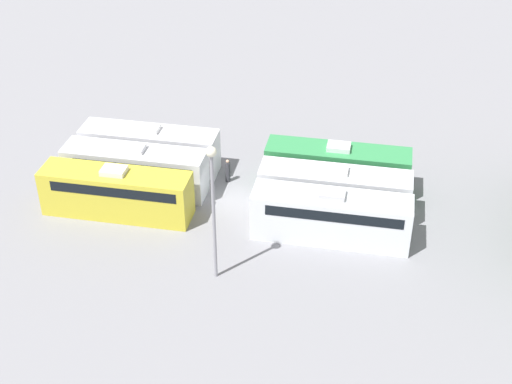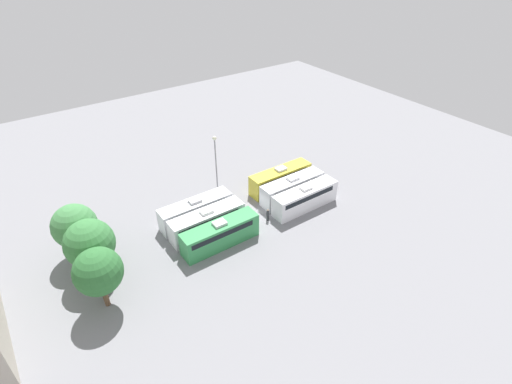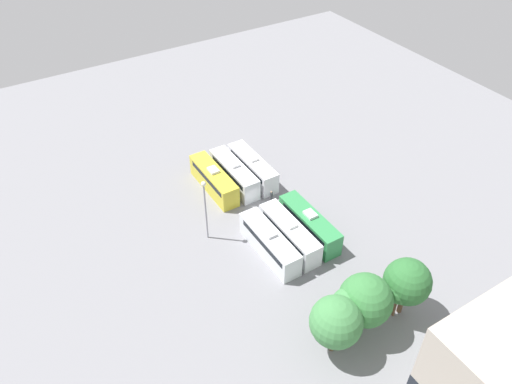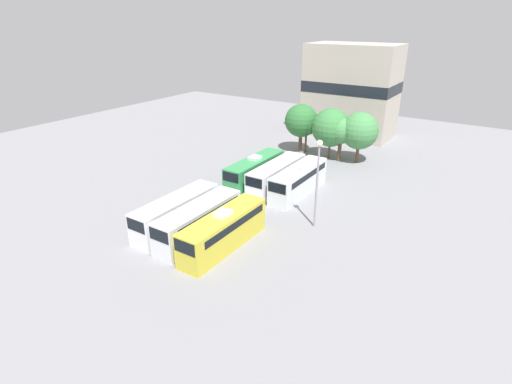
% 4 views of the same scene
% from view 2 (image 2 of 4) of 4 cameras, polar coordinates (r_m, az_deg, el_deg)
% --- Properties ---
extents(ground_plane, '(108.53, 108.53, 0.00)m').
position_cam_2_polar(ground_plane, '(55.54, -0.54, -3.15)').
color(ground_plane, gray).
extents(bus_0, '(2.50, 10.08, 3.55)m').
position_cam_2_polar(bus_0, '(56.14, 7.00, -0.77)').
color(bus_0, white).
rests_on(bus_0, ground_plane).
extents(bus_1, '(2.50, 10.08, 3.55)m').
position_cam_2_polar(bus_1, '(58.01, 5.18, 0.61)').
color(bus_1, silver).
rests_on(bus_1, ground_plane).
extents(bus_2, '(2.50, 10.08, 3.55)m').
position_cam_2_polar(bus_2, '(60.13, 3.49, 2.00)').
color(bus_2, gold).
rests_on(bus_2, ground_plane).
extents(bus_3, '(2.50, 10.08, 3.55)m').
position_cam_2_polar(bus_3, '(49.64, -5.16, -5.95)').
color(bus_3, '#338C4C').
rests_on(bus_3, ground_plane).
extents(bus_4, '(2.50, 10.08, 3.55)m').
position_cam_2_polar(bus_4, '(51.73, -7.02, -4.19)').
color(bus_4, silver).
rests_on(bus_4, ground_plane).
extents(bus_5, '(2.50, 10.08, 3.55)m').
position_cam_2_polar(bus_5, '(53.81, -8.61, -2.64)').
color(bus_5, silver).
rests_on(bus_5, ground_plane).
extents(worker_person, '(0.36, 0.36, 1.80)m').
position_cam_2_polar(worker_person, '(53.93, 1.69, -3.33)').
color(worker_person, '#333338').
rests_on(worker_person, ground_plane).
extents(light_pole, '(0.60, 0.60, 8.89)m').
position_cam_2_polar(light_pole, '(57.87, -5.81, 5.29)').
color(light_pole, gray).
rests_on(light_pole, ground_plane).
extents(tree_0, '(4.96, 4.96, 7.32)m').
position_cam_2_polar(tree_0, '(43.26, -21.63, -10.54)').
color(tree_0, brown).
rests_on(tree_0, ground_plane).
extents(tree_1, '(3.44, 3.44, 6.22)m').
position_cam_2_polar(tree_1, '(44.17, -21.92, -10.15)').
color(tree_1, brown).
rests_on(tree_1, ground_plane).
extents(tree_2, '(5.50, 5.50, 7.35)m').
position_cam_2_polar(tree_2, '(47.34, -22.69, -6.80)').
color(tree_2, brown).
rests_on(tree_2, ground_plane).
extents(tree_3, '(3.73, 3.73, 6.35)m').
position_cam_2_polar(tree_3, '(48.83, -22.81, -5.70)').
color(tree_3, brown).
rests_on(tree_3, ground_plane).
extents(tree_4, '(5.19, 5.19, 7.21)m').
position_cam_2_polar(tree_4, '(50.58, -24.49, -4.43)').
color(tree_4, brown).
rests_on(tree_4, ground_plane).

